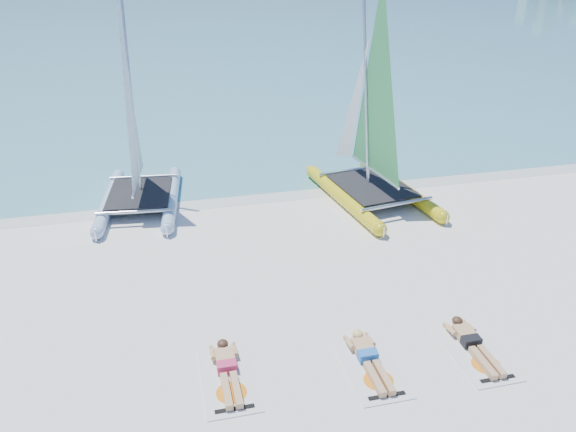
% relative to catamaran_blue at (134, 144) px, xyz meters
% --- Properties ---
extents(ground, '(140.00, 140.00, 0.00)m').
position_rel_catamaran_blue_xyz_m(ground, '(4.16, -5.67, -1.92)').
color(ground, white).
rests_on(ground, ground).
extents(sea, '(140.00, 115.00, 0.01)m').
position_rel_catamaran_blue_xyz_m(sea, '(4.16, 57.33, -1.91)').
color(sea, '#67ABAC').
rests_on(sea, ground).
extents(wet_sand_strip, '(140.00, 1.40, 0.01)m').
position_rel_catamaran_blue_xyz_m(wet_sand_strip, '(4.16, -0.17, -1.91)').
color(wet_sand_strip, silver).
rests_on(wet_sand_strip, ground).
extents(catamaran_blue, '(2.73, 4.91, 6.42)m').
position_rel_catamaran_blue_xyz_m(catamaran_blue, '(0.00, 0.00, 0.00)').
color(catamaran_blue, silver).
rests_on(catamaran_blue, ground).
extents(catamaran_yellow, '(3.17, 5.62, 7.00)m').
position_rel_catamaran_blue_xyz_m(catamaran_yellow, '(6.97, -0.76, 0.29)').
color(catamaran_yellow, yellow).
rests_on(catamaran_yellow, ground).
extents(towel_a, '(1.00, 1.85, 0.02)m').
position_rel_catamaran_blue_xyz_m(towel_a, '(1.56, -8.30, -1.91)').
color(towel_a, white).
rests_on(towel_a, ground).
extents(sunbather_a, '(0.37, 1.73, 0.26)m').
position_rel_catamaran_blue_xyz_m(sunbather_a, '(1.56, -8.11, -1.80)').
color(sunbather_a, tan).
rests_on(sunbather_a, towel_a).
extents(towel_b, '(1.00, 1.85, 0.02)m').
position_rel_catamaran_blue_xyz_m(towel_b, '(4.25, -8.62, -1.91)').
color(towel_b, white).
rests_on(towel_b, ground).
extents(sunbather_b, '(0.37, 1.73, 0.26)m').
position_rel_catamaran_blue_xyz_m(sunbather_b, '(4.25, -8.43, -1.80)').
color(sunbather_b, tan).
rests_on(sunbather_b, towel_b).
extents(towel_c, '(1.00, 1.85, 0.02)m').
position_rel_catamaran_blue_xyz_m(towel_c, '(6.42, -8.69, -1.91)').
color(towel_c, white).
rests_on(towel_c, ground).
extents(sunbather_c, '(0.37, 1.73, 0.26)m').
position_rel_catamaran_blue_xyz_m(sunbather_c, '(6.42, -8.49, -1.80)').
color(sunbather_c, tan).
rests_on(sunbather_c, towel_c).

